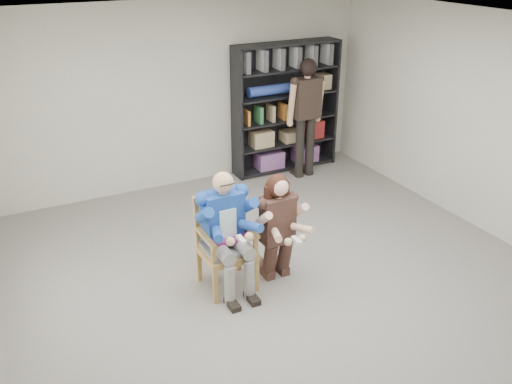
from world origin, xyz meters
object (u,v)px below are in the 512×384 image
armchair (227,245)px  seated_man (226,232)px  kneeling_woman (279,230)px  standing_man (306,120)px  bookshelf (286,108)px

armchair → seated_man: seated_man is taller
seated_man → kneeling_woman: bearing=-11.8°
standing_man → armchair: bearing=-137.9°
seated_man → bookshelf: size_ratio=0.66×
seated_man → kneeling_woman: 0.60m
seated_man → standing_man: (2.41, 2.32, 0.26)m
bookshelf → kneeling_woman: bearing=-120.8°
armchair → kneeling_woman: size_ratio=0.84×
standing_man → kneeling_woman: bearing=-128.7°
seated_man → kneeling_woman: size_ratio=1.09×
armchair → bookshelf: size_ratio=0.51×
armchair → seated_man: size_ratio=0.77×
armchair → standing_man: (2.41, 2.32, 0.42)m
armchair → seated_man: 0.16m
bookshelf → standing_man: bookshelf is taller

